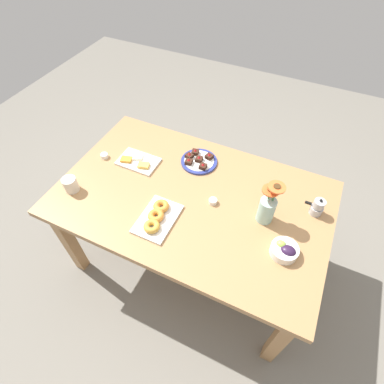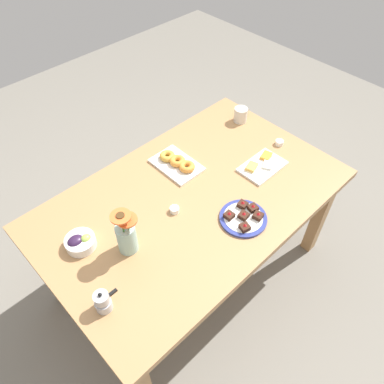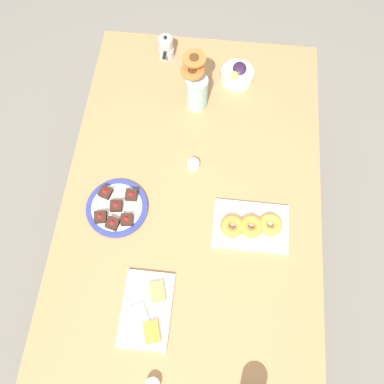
{
  "view_description": "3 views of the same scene",
  "coord_description": "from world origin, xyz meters",
  "px_view_note": "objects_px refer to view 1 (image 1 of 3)",
  "views": [
    {
      "loc": [
        -0.48,
        1.01,
        2.11
      ],
      "look_at": [
        0.0,
        0.0,
        0.78
      ],
      "focal_mm": 28.0,
      "sensor_mm": 36.0,
      "label": 1
    },
    {
      "loc": [
        -0.89,
        -0.93,
        2.2
      ],
      "look_at": [
        0.0,
        0.0,
        0.78
      ],
      "focal_mm": 35.0,
      "sensor_mm": 36.0,
      "label": 2
    },
    {
      "loc": [
        0.54,
        0.06,
        2.09
      ],
      "look_at": [
        0.0,
        0.0,
        0.78
      ],
      "focal_mm": 35.0,
      "sensor_mm": 36.0,
      "label": 3
    }
  ],
  "objects_px": {
    "coffee_mug": "(70,184)",
    "moka_pot": "(317,207)",
    "grape_bowl": "(285,250)",
    "jam_cup_berry": "(213,201)",
    "jam_cup_honey": "(104,156)",
    "dining_table": "(192,205)",
    "cheese_platter": "(138,161)",
    "croissant_platter": "(157,217)",
    "dessert_plate": "(199,161)",
    "flower_vase": "(267,208)"
  },
  "relations": [
    {
      "from": "coffee_mug",
      "to": "dessert_plate",
      "type": "bearing_deg",
      "value": -137.67
    },
    {
      "from": "jam_cup_berry",
      "to": "flower_vase",
      "type": "distance_m",
      "value": 0.31
    },
    {
      "from": "cheese_platter",
      "to": "jam_cup_berry",
      "type": "relative_size",
      "value": 5.42
    },
    {
      "from": "cheese_platter",
      "to": "croissant_platter",
      "type": "height_order",
      "value": "croissant_platter"
    },
    {
      "from": "jam_cup_honey",
      "to": "jam_cup_berry",
      "type": "relative_size",
      "value": 1.0
    },
    {
      "from": "coffee_mug",
      "to": "flower_vase",
      "type": "height_order",
      "value": "flower_vase"
    },
    {
      "from": "coffee_mug",
      "to": "moka_pot",
      "type": "height_order",
      "value": "moka_pot"
    },
    {
      "from": "jam_cup_honey",
      "to": "jam_cup_berry",
      "type": "bearing_deg",
      "value": 176.53
    },
    {
      "from": "coffee_mug",
      "to": "jam_cup_berry",
      "type": "relative_size",
      "value": 2.46
    },
    {
      "from": "croissant_platter",
      "to": "flower_vase",
      "type": "xyz_separation_m",
      "value": [
        -0.53,
        -0.26,
        0.08
      ]
    },
    {
      "from": "grape_bowl",
      "to": "croissant_platter",
      "type": "bearing_deg",
      "value": 7.56
    },
    {
      "from": "grape_bowl",
      "to": "jam_cup_berry",
      "type": "bearing_deg",
      "value": -18.16
    },
    {
      "from": "moka_pot",
      "to": "dessert_plate",
      "type": "bearing_deg",
      "value": -6.88
    },
    {
      "from": "flower_vase",
      "to": "moka_pot",
      "type": "bearing_deg",
      "value": -147.02
    },
    {
      "from": "dining_table",
      "to": "cheese_platter",
      "type": "bearing_deg",
      "value": -13.78
    },
    {
      "from": "dining_table",
      "to": "grape_bowl",
      "type": "relative_size",
      "value": 11.31
    },
    {
      "from": "coffee_mug",
      "to": "grape_bowl",
      "type": "distance_m",
      "value": 1.26
    },
    {
      "from": "cheese_platter",
      "to": "dessert_plate",
      "type": "bearing_deg",
      "value": -154.3
    },
    {
      "from": "jam_cup_honey",
      "to": "dessert_plate",
      "type": "bearing_deg",
      "value": -159.04
    },
    {
      "from": "grape_bowl",
      "to": "flower_vase",
      "type": "bearing_deg",
      "value": -47.59
    },
    {
      "from": "cheese_platter",
      "to": "flower_vase",
      "type": "xyz_separation_m",
      "value": [
        -0.87,
        0.08,
        0.09
      ]
    },
    {
      "from": "flower_vase",
      "to": "coffee_mug",
      "type": "bearing_deg",
      "value": 14.45
    },
    {
      "from": "cheese_platter",
      "to": "jam_cup_berry",
      "type": "height_order",
      "value": "cheese_platter"
    },
    {
      "from": "grape_bowl",
      "to": "cheese_platter",
      "type": "relative_size",
      "value": 0.54
    },
    {
      "from": "jam_cup_honey",
      "to": "moka_pot",
      "type": "distance_m",
      "value": 1.35
    },
    {
      "from": "croissant_platter",
      "to": "dessert_plate",
      "type": "height_order",
      "value": "dessert_plate"
    },
    {
      "from": "croissant_platter",
      "to": "grape_bowl",
      "type": "bearing_deg",
      "value": -172.44
    },
    {
      "from": "dining_table",
      "to": "flower_vase",
      "type": "relative_size",
      "value": 5.94
    },
    {
      "from": "jam_cup_honey",
      "to": "dessert_plate",
      "type": "xyz_separation_m",
      "value": [
        -0.58,
        -0.22,
        -0.0
      ]
    },
    {
      "from": "cheese_platter",
      "to": "moka_pot",
      "type": "relative_size",
      "value": 2.18
    },
    {
      "from": "grape_bowl",
      "to": "flower_vase",
      "type": "distance_m",
      "value": 0.23
    },
    {
      "from": "grape_bowl",
      "to": "moka_pot",
      "type": "height_order",
      "value": "moka_pot"
    },
    {
      "from": "jam_cup_honey",
      "to": "jam_cup_berry",
      "type": "height_order",
      "value": "same"
    },
    {
      "from": "flower_vase",
      "to": "dessert_plate",
      "type": "bearing_deg",
      "value": -26.3
    },
    {
      "from": "grape_bowl",
      "to": "dining_table",
      "type": "bearing_deg",
      "value": -13.52
    },
    {
      "from": "coffee_mug",
      "to": "jam_cup_honey",
      "type": "height_order",
      "value": "coffee_mug"
    },
    {
      "from": "grape_bowl",
      "to": "jam_cup_honey",
      "type": "height_order",
      "value": "grape_bowl"
    },
    {
      "from": "jam_cup_honey",
      "to": "coffee_mug",
      "type": "bearing_deg",
      "value": 88.57
    },
    {
      "from": "moka_pot",
      "to": "dining_table",
      "type": "bearing_deg",
      "value": 15.49
    },
    {
      "from": "grape_bowl",
      "to": "moka_pot",
      "type": "distance_m",
      "value": 0.34
    },
    {
      "from": "coffee_mug",
      "to": "moka_pot",
      "type": "xyz_separation_m",
      "value": [
        -1.35,
        -0.45,
        0.0
      ]
    },
    {
      "from": "coffee_mug",
      "to": "croissant_platter",
      "type": "height_order",
      "value": "coffee_mug"
    },
    {
      "from": "coffee_mug",
      "to": "flower_vase",
      "type": "distance_m",
      "value": 1.14
    },
    {
      "from": "dessert_plate",
      "to": "dining_table",
      "type": "bearing_deg",
      "value": 106.58
    },
    {
      "from": "coffee_mug",
      "to": "cheese_platter",
      "type": "xyz_separation_m",
      "value": [
        -0.23,
        -0.37,
        -0.04
      ]
    },
    {
      "from": "jam_cup_honey",
      "to": "moka_pot",
      "type": "bearing_deg",
      "value": -174.42
    },
    {
      "from": "dessert_plate",
      "to": "flower_vase",
      "type": "distance_m",
      "value": 0.58
    },
    {
      "from": "dessert_plate",
      "to": "moka_pot",
      "type": "bearing_deg",
      "value": 173.12
    },
    {
      "from": "grape_bowl",
      "to": "jam_cup_honey",
      "type": "xyz_separation_m",
      "value": [
        1.25,
        -0.2,
        -0.01
      ]
    },
    {
      "from": "dessert_plate",
      "to": "jam_cup_berry",
      "type": "bearing_deg",
      "value": 128.11
    }
  ]
}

